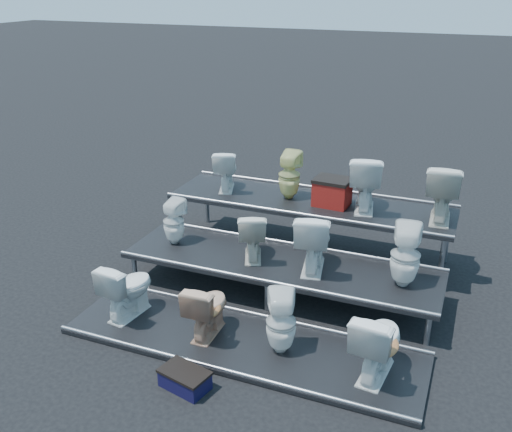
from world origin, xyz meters
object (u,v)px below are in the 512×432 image
at_px(red_crate, 332,193).
at_px(step_stool, 185,380).
at_px(toilet_9, 289,175).
at_px(toilet_5, 252,234).
at_px(toilet_2, 281,322).
at_px(toilet_7, 405,256).
at_px(toilet_10, 365,182).
at_px(toilet_11, 443,192).
at_px(toilet_1, 207,308).
at_px(toilet_3, 377,342).
at_px(toilet_4, 174,222).
at_px(toilet_6, 313,240).
at_px(toilet_0, 127,288).
at_px(toilet_8, 226,169).

bearing_deg(red_crate, step_stool, -95.57).
bearing_deg(toilet_9, toilet_5, 89.42).
bearing_deg(toilet_5, toilet_2, 102.20).
relative_size(toilet_5, red_crate, 1.34).
xyz_separation_m(toilet_7, step_stool, (-1.85, -2.20, -0.77)).
relative_size(toilet_5, toilet_7, 0.84).
bearing_deg(toilet_2, toilet_9, -92.84).
distance_m(toilet_2, red_crate, 2.64).
distance_m(toilet_10, toilet_11, 1.05).
bearing_deg(toilet_7, step_stool, 45.43).
relative_size(toilet_1, toilet_5, 1.03).
height_order(toilet_3, toilet_4, toilet_4).
distance_m(toilet_6, toilet_10, 1.41).
bearing_deg(toilet_1, toilet_2, 178.61).
relative_size(toilet_0, toilet_9, 1.02).
bearing_deg(step_stool, toilet_5, 106.77).
xyz_separation_m(toilet_0, toilet_6, (1.96, 1.30, 0.43)).
relative_size(toilet_1, step_stool, 1.39).
distance_m(toilet_1, toilet_2, 0.91).
xyz_separation_m(toilet_3, toilet_9, (-1.88, 2.60, 0.77)).
distance_m(toilet_1, toilet_5, 1.36).
bearing_deg(toilet_7, toilet_6, -4.49).
relative_size(toilet_7, red_crate, 1.61).
distance_m(toilet_9, red_crate, 0.70).
bearing_deg(toilet_3, red_crate, -58.73).
bearing_deg(toilet_2, toilet_5, -76.26).
distance_m(toilet_5, toilet_9, 1.37).
distance_m(toilet_3, toilet_5, 2.36).
height_order(toilet_10, step_stool, toilet_10).
bearing_deg(red_crate, toilet_5, -116.08).
distance_m(toilet_1, toilet_4, 1.78).
xyz_separation_m(toilet_7, toilet_8, (-2.98, 1.30, 0.32)).
bearing_deg(toilet_5, red_crate, -141.99).
bearing_deg(toilet_10, toilet_6, 64.20).
distance_m(toilet_4, toilet_10, 2.76).
relative_size(toilet_4, toilet_5, 0.98).
height_order(toilet_1, toilet_10, toilet_10).
bearing_deg(red_crate, toilet_10, 8.74).
xyz_separation_m(toilet_7, toilet_9, (-1.93, 1.30, 0.36)).
xyz_separation_m(toilet_1, toilet_8, (-0.95, 2.60, 0.78)).
relative_size(toilet_1, toilet_10, 0.84).
relative_size(toilet_11, red_crate, 1.64).
bearing_deg(toilet_10, toilet_9, -10.33).
bearing_deg(toilet_6, toilet_11, -148.26).
relative_size(toilet_6, toilet_9, 1.10).
distance_m(toilet_5, toilet_7, 1.99).
xyz_separation_m(toilet_3, toilet_5, (-1.94, 1.30, 0.34)).
bearing_deg(toilet_7, toilet_10, -63.11).
height_order(toilet_0, toilet_2, toilet_2).
xyz_separation_m(toilet_1, toilet_11, (2.29, 2.60, 0.86)).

